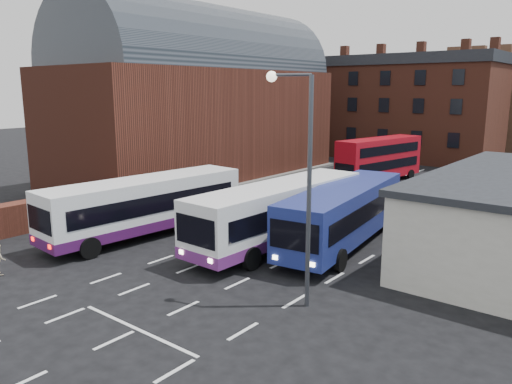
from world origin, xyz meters
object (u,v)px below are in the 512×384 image
Objects in this scene: bus_white_inbound at (279,209)px; bus_blue at (344,211)px; bus_red_double at (379,159)px; street_lamp at (302,169)px; bus_white_outbound at (146,202)px.

bus_blue is at bearing -141.81° from bus_white_inbound.
bus_red_double is (-3.83, 20.70, 0.14)m from bus_white_inbound.
bus_blue is 1.18× the size of bus_red_double.
street_lamp is at bearing 118.58° from bus_red_double.
bus_white_inbound is 3.45m from bus_blue.
street_lamp is (2.37, -7.82, 3.50)m from bus_blue.
bus_white_inbound is 1.21× the size of bus_red_double.
bus_blue is (2.77, 2.05, -0.07)m from bus_white_inbound.
bus_white_outbound reaches higher than bus_blue.
bus_white_outbound is 1.21× the size of bus_red_double.
bus_white_outbound is 1.38× the size of street_lamp.
bus_red_double is at bearing 87.23° from bus_white_outbound.
bus_white_outbound is at bearing 21.20° from bus_blue.
bus_red_double is at bearing -77.75° from bus_white_inbound.
street_lamp is at bearing 133.52° from bus_white_inbound.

